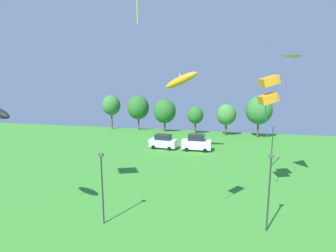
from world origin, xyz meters
TOP-DOWN VIEW (x-y plane):
  - kite_flying_2 at (6.47, 27.25)m, footprint 1.82×1.70m
  - kite_flying_4 at (7.53, 29.34)m, footprint 2.10×2.71m
  - kite_flying_5 at (-3.48, 39.85)m, footprint 5.42×2.49m
  - parked_car_leftmost at (-6.97, 43.33)m, footprint 4.67×2.40m
  - parked_car_second_from_left at (-1.48, 43.23)m, footprint 4.64×1.99m
  - light_post_0 at (-6.22, 20.01)m, footprint 0.36×0.20m
  - light_post_1 at (6.13, 21.66)m, footprint 0.36×0.20m
  - light_post_2 at (8.91, 37.59)m, footprint 0.36×0.20m
  - treeline_tree_0 at (-22.57, 57.91)m, footprint 4.10×4.10m
  - treeline_tree_1 at (-16.25, 58.24)m, footprint 4.83×4.83m
  - treeline_tree_2 at (-10.03, 57.74)m, footprint 4.82×4.82m
  - treeline_tree_3 at (-3.24, 57.02)m, footprint 3.32×3.32m
  - treeline_tree_4 at (3.08, 56.38)m, footprint 3.89×3.89m
  - treeline_tree_5 at (9.22, 55.62)m, footprint 5.02×5.02m

SIDE VIEW (x-z plane):
  - parked_car_leftmost at x=-6.97m, z-range -0.02..2.38m
  - parked_car_second_from_left at x=-1.48m, z-range -0.04..2.64m
  - light_post_2 at x=8.91m, z-range 0.39..5.81m
  - light_post_0 at x=-6.22m, z-range 0.39..6.10m
  - light_post_1 at x=6.13m, z-range 0.40..6.30m
  - treeline_tree_3 at x=-3.24m, z-range 1.02..6.76m
  - treeline_tree_4 at x=3.08m, z-range 1.06..7.49m
  - treeline_tree_2 at x=-10.03m, z-range 0.92..8.08m
  - treeline_tree_1 at x=-16.25m, z-range 1.21..8.98m
  - treeline_tree_5 at x=9.22m, z-range 1.31..9.47m
  - treeline_tree_0 at x=-22.57m, z-range 1.61..9.40m
  - kite_flying_2 at x=6.47m, z-range 7.44..13.07m
  - kite_flying_5 at x=-3.48m, z-range 9.56..12.69m
  - kite_flying_4 at x=7.53m, z-range 10.51..14.27m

